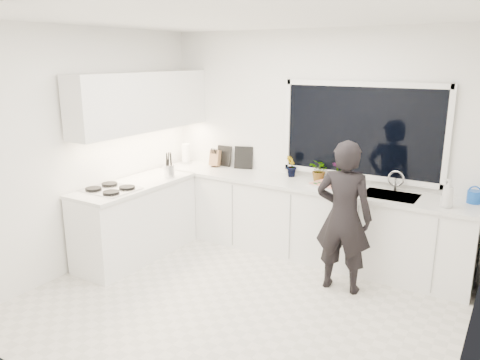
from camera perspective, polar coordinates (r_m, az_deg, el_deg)
The scene contains 24 objects.
floor at distance 4.81m, azimuth -0.27°, elevation -14.93°, with size 4.00×3.50×0.02m, color beige.
wall_back at distance 5.84m, azimuth 8.91°, elevation 4.50°, with size 4.00×0.02×2.70m, color white.
wall_left at distance 5.60m, azimuth -18.06°, elevation 3.53°, with size 0.02×3.50×2.70m, color white.
ceiling at distance 4.19m, azimuth -0.31°, elevation 19.41°, with size 4.00×3.50×0.02m, color white.
window at distance 5.57m, azimuth 14.56°, elevation 5.81°, with size 1.80×0.02×1.00m, color black.
base_cabinets_back at distance 5.79m, azimuth 7.35°, elevation -4.84°, with size 3.92×0.58×0.88m, color white.
base_cabinets_left at distance 5.82m, azimuth -12.55°, elevation -4.97°, with size 0.58×1.60×0.88m, color white.
countertop_back at distance 5.65m, azimuth 7.46°, elevation -0.47°, with size 3.94×0.62×0.04m, color silver.
countertop_left at distance 5.69m, azimuth -12.80°, elevation -0.60°, with size 0.62×1.60×0.04m, color silver.
upper_cabinets at distance 5.85m, azimuth -11.78°, elevation 9.35°, with size 0.34×2.10×0.70m, color white.
sink at distance 5.34m, azimuth 17.81°, elevation -2.28°, with size 0.58×0.42×0.14m, color silver.
faucet at distance 5.49m, azimuth 18.46°, elevation -0.16°, with size 0.03×0.03×0.22m, color silver.
stovetop at distance 5.46m, azimuth -15.52°, elevation -1.04°, with size 0.56×0.48×0.03m, color black.
person at distance 4.88m, azimuth 12.50°, elevation -4.43°, with size 0.58×0.38×1.59m, color black.
pizza_tray at distance 5.49m, azimuth 10.85°, elevation -0.68°, with size 0.42×0.31×0.03m, color #BBBABF.
pizza at distance 5.48m, azimuth 10.86°, elevation -0.51°, with size 0.39×0.28×0.01m, color red.
watering_can at distance 5.35m, azimuth 26.64°, elevation -1.86°, with size 0.14×0.14×0.13m, color #134BB3.
paper_towel_roll at distance 6.63m, azimuth -6.62°, elevation 3.16°, with size 0.11×0.11×0.26m, color white.
knife_block at distance 6.39m, azimuth -3.06°, elevation 2.62°, with size 0.13×0.10×0.22m, color brown.
utensil_crock at distance 5.87m, azimuth -8.62°, elevation 1.09°, with size 0.13×0.13×0.16m, color #ADAEB2.
picture_frame_large at distance 6.42m, azimuth -1.96°, elevation 2.96°, with size 0.22×0.02×0.28m, color black.
picture_frame_small at distance 6.25m, azimuth 0.44°, elevation 2.75°, with size 0.25×0.02×0.30m, color black.
herb_plants at distance 5.71m, azimuth 9.39°, elevation 1.22°, with size 0.78×0.28×0.28m.
soap_bottles at distance 5.05m, azimuth 23.94°, elevation -1.66°, with size 0.12×0.12×0.29m.
Camera 1 is at (2.21, -3.55, 2.37)m, focal length 35.00 mm.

